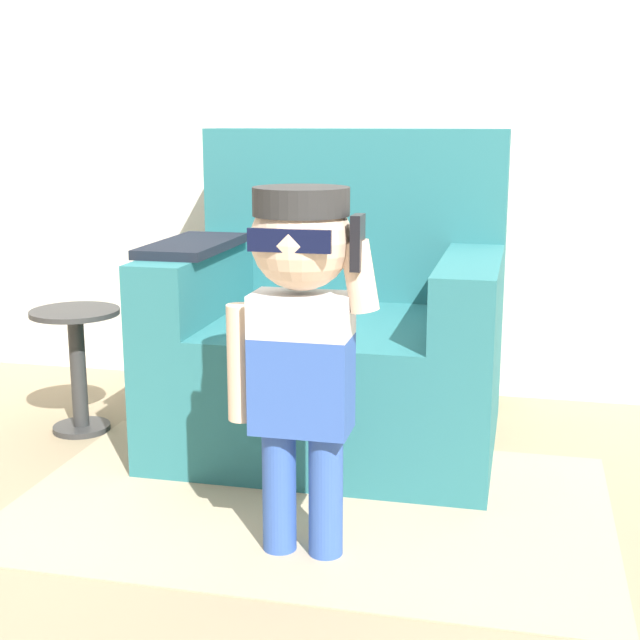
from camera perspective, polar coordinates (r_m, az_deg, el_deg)
The scene contains 6 objects.
ground_plane at distance 3.18m, azimuth -2.68°, elevation -7.32°, with size 10.00×10.00×0.00m, color #998466.
wall_back at distance 3.63m, azimuth 0.05°, elevation 16.05°, with size 10.00×0.05×2.60m.
armchair at distance 3.07m, azimuth 1.06°, elevation -0.97°, with size 1.11×0.92×1.06m.
person_child at distance 2.16m, azimuth -1.24°, elevation 0.26°, with size 0.38×0.29×0.93m.
side_table at distance 3.25m, azimuth -15.26°, elevation -2.36°, with size 0.31×0.31×0.44m.
rug at distance 2.63m, azimuth -0.58°, elevation -11.61°, with size 1.69×1.09×0.01m.
Camera 1 is at (0.82, -2.87, 1.09)m, focal length 50.00 mm.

